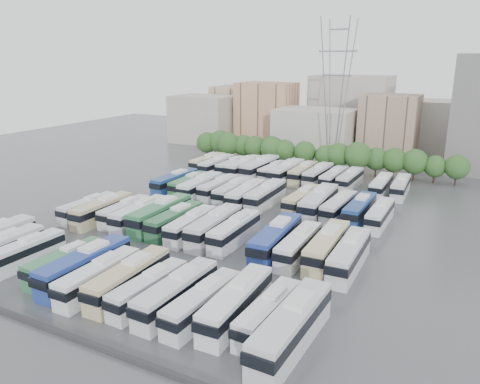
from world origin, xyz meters
The scene contains 54 objects.
ground centered at (0.00, 0.00, 0.00)m, with size 220.00×220.00×0.00m, color #424447.
parapet centered at (0.00, -33.00, 0.25)m, with size 56.00×0.50×0.50m, color #2D2D30.
tree_line centered at (-1.59, 42.07, 4.15)m, with size 64.16×7.47×7.62m.
city_buildings centered at (-7.46, 71.86, 7.87)m, with size 102.00×35.00×20.00m.
electricity_pylon centered at (2.00, 50.00, 18.66)m, with size 9.00×6.91×33.83m.
bus_r0_s2 centered at (-14.83, -24.16, 1.73)m, with size 2.66×11.27×3.52m.
bus_r0_s4 centered at (-8.14, -23.60, 1.69)m, with size 2.73×11.05×3.45m.
bus_r0_s5 centered at (-4.85, -23.68, 2.00)m, with size 2.85×12.98×4.07m.
bus_r0_s6 centered at (-1.67, -24.74, 1.79)m, with size 2.65×11.66×3.65m.
bus_r0_s7 centered at (1.72, -23.66, 1.89)m, with size 3.09×12.37×3.86m.
bus_r0_s8 centered at (4.89, -24.21, 1.68)m, with size 2.87×11.02×3.43m.
bus_r0_s9 centered at (8.22, -23.82, 1.86)m, with size 2.87×12.12×3.79m.
bus_r0_s10 centered at (11.57, -24.11, 1.74)m, with size 2.98×11.37×3.54m.
bus_r0_s11 centered at (14.72, -22.81, 1.91)m, with size 3.11×12.46×3.88m.
bus_r0_s12 centered at (18.14, -22.69, 1.67)m, with size 2.69×10.90×3.40m.
bus_r0_s13 centered at (21.29, -24.52, 2.09)m, with size 3.25×13.61×4.25m.
bus_r1_s0 centered at (-21.36, -6.85, 1.68)m, with size 2.75×10.99×3.42m.
bus_r1_s1 centered at (-18.07, -6.97, 1.87)m, with size 2.88×12.16×3.80m.
bus_r1_s2 centered at (-14.96, -5.37, 1.66)m, with size 2.84×10.87×3.38m.
bus_r1_s3 centered at (-11.54, -5.72, 1.86)m, with size 3.07×12.17×3.79m.
bus_r1_s4 centered at (-8.24, -4.87, 2.05)m, with size 3.10×13.36×4.18m.
bus_r1_s5 centered at (-5.03, -5.51, 1.83)m, with size 2.72×11.88×3.72m.
bus_r1_s6 centered at (-1.78, -6.05, 1.78)m, with size 3.05×11.63×3.62m.
bus_r1_s7 centered at (1.69, -5.32, 1.97)m, with size 3.34×12.92×4.02m.
bus_r1_s8 centered at (4.98, -5.27, 1.83)m, with size 2.77×11.92×3.73m.
bus_r1_s10 centered at (11.55, -5.81, 2.07)m, with size 3.62×13.55×4.21m.
bus_r1_s11 centered at (14.81, -5.90, 1.81)m, with size 2.73×11.80×3.69m.
bus_r1_s12 centered at (18.35, -5.03, 2.00)m, with size 3.27×13.07×4.07m.
bus_r1_s13 centered at (21.55, -6.23, 1.95)m, with size 3.13×12.72×3.97m.
bus_r2_s1 centered at (-18.03, 12.70, 1.88)m, with size 3.03×12.25×3.82m.
bus_r2_s2 centered at (-14.86, 12.93, 1.73)m, with size 2.58×11.28×3.53m.
bus_r2_s3 centered at (-11.69, 11.86, 1.93)m, with size 3.21×12.64×3.94m.
bus_r2_s4 centered at (-8.37, 13.17, 1.78)m, with size 2.80×11.64×3.63m.
bus_r2_s5 centered at (-4.84, 12.22, 1.83)m, with size 2.95×11.93×3.72m.
bus_r2_s6 centered at (-1.58, 11.09, 1.91)m, with size 3.32×12.50×3.88m.
bus_r2_s7 centered at (1.66, 12.27, 1.95)m, with size 3.01×12.72×3.98m.
bus_r2_s9 centered at (8.23, 13.08, 1.83)m, with size 3.10×11.96×3.72m.
bus_r2_s10 centered at (11.41, 12.12, 2.10)m, with size 3.37×13.74×4.29m.
bus_r2_s11 centered at (14.79, 12.25, 1.81)m, with size 3.17×11.88×3.69m.
bus_r2_s12 centered at (18.16, 12.35, 1.86)m, with size 2.80×12.12×3.79m.
bus_r2_s13 centered at (21.52, 11.67, 1.73)m, with size 2.49×11.25×3.53m.
bus_r3_s0 centered at (-21.54, 30.57, 1.80)m, with size 2.93×11.75×3.66m.
bus_r3_s1 centered at (-18.13, 28.89, 1.89)m, with size 2.74×12.28×3.85m.
bus_r3_s2 centered at (-14.69, 29.91, 1.75)m, with size 2.62×11.41×3.57m.
bus_r3_s3 centered at (-11.59, 29.52, 2.00)m, with size 3.11×13.03×4.07m.
bus_r3_s4 centered at (-8.12, 30.40, 2.09)m, with size 3.48×13.70×4.27m.
bus_r3_s5 centered at (-4.97, 30.59, 1.68)m, with size 2.87×11.00×3.42m.
bus_r3_s6 centered at (-1.66, 29.90, 2.05)m, with size 3.21×13.36×4.17m.
bus_r3_s7 centered at (1.53, 31.30, 1.84)m, with size 2.66×11.99×3.76m.
bus_r3_s8 centered at (4.86, 31.22, 1.87)m, with size 3.01×12.22×3.81m.
bus_r3_s9 centered at (8.44, 30.40, 1.77)m, with size 2.89×11.56×3.60m.
bus_r3_s10 centered at (11.61, 30.83, 1.78)m, with size 2.75×11.62×3.63m.
bus_r3_s12 centered at (18.10, 28.98, 1.76)m, with size 2.61×11.47×3.59m.
bus_r3_s13 centered at (21.51, 30.02, 1.73)m, with size 2.92×11.33×3.53m.
Camera 1 is at (34.42, -59.27, 25.44)m, focal length 35.00 mm.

